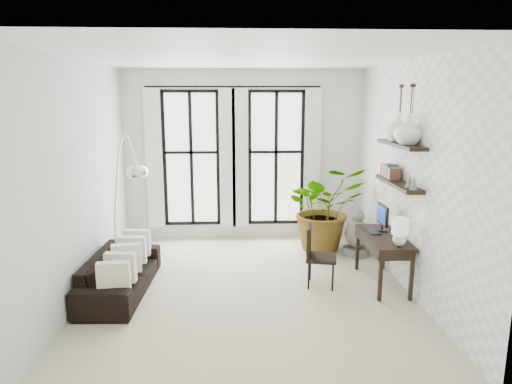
{
  "coord_description": "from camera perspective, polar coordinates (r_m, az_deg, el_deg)",
  "views": [
    {
      "loc": [
        -0.19,
        -6.11,
        2.69
      ],
      "look_at": [
        0.12,
        0.3,
        1.35
      ],
      "focal_mm": 32.0,
      "sensor_mm": 36.0,
      "label": 1
    }
  ],
  "objects": [
    {
      "name": "sofa",
      "position": [
        6.75,
        -16.6,
        -9.71
      ],
      "size": [
        0.83,
        1.93,
        0.56
      ],
      "primitive_type": "imported",
      "rotation": [
        0.0,
        0.0,
        1.53
      ],
      "color": "black",
      "rests_on": "floor"
    },
    {
      "name": "windows",
      "position": [
        8.62,
        -2.79,
        4.21
      ],
      "size": [
        3.26,
        0.13,
        2.65
      ],
      "color": "white",
      "rests_on": "wall_back"
    },
    {
      "name": "wall_shelves",
      "position": [
        6.71,
        17.35,
        2.98
      ],
      "size": [
        0.25,
        1.3,
        0.6
      ],
      "color": "black",
      "rests_on": "wall_right"
    },
    {
      "name": "arc_lamp",
      "position": [
        6.51,
        -16.05,
        1.64
      ],
      "size": [
        0.71,
        0.52,
        2.21
      ],
      "color": "silver",
      "rests_on": "floor"
    },
    {
      "name": "vase_a",
      "position": [
        6.39,
        18.53,
        7.35
      ],
      "size": [
        0.37,
        0.37,
        0.38
      ],
      "primitive_type": "imported",
      "color": "white",
      "rests_on": "shelf_upper"
    },
    {
      "name": "wall_left",
      "position": [
        6.54,
        -21.06,
        1.37
      ],
      "size": [
        0.0,
        5.0,
        5.0
      ],
      "primitive_type": "plane",
      "rotation": [
        1.57,
        0.0,
        1.57
      ],
      "color": "#B0C5BA",
      "rests_on": "floor"
    },
    {
      "name": "throw_pillows",
      "position": [
        6.65,
        -15.87,
        -7.95
      ],
      "size": [
        0.4,
        1.52,
        0.4
      ],
      "color": "silver",
      "rests_on": "sofa"
    },
    {
      "name": "ceiling",
      "position": [
        6.14,
        -1.0,
        16.52
      ],
      "size": [
        5.0,
        5.0,
        0.0
      ],
      "primitive_type": "plane",
      "color": "white",
      "rests_on": "wall_back"
    },
    {
      "name": "desk",
      "position": [
        6.8,
        15.78,
        -5.74
      ],
      "size": [
        0.53,
        1.25,
        1.13
      ],
      "color": "black",
      "rests_on": "floor"
    },
    {
      "name": "wall_right",
      "position": [
        6.67,
        18.76,
        1.72
      ],
      "size": [
        0.0,
        5.0,
        5.0
      ],
      "primitive_type": "plane",
      "rotation": [
        1.57,
        0.0,
        -1.57
      ],
      "color": "white",
      "rests_on": "floor"
    },
    {
      "name": "plant",
      "position": [
        8.2,
        8.5,
        -1.95
      ],
      "size": [
        1.58,
        1.43,
        1.53
      ],
      "primitive_type": "imported",
      "rotation": [
        0.0,
        0.0,
        0.19
      ],
      "color": "#2D7228",
      "rests_on": "floor"
    },
    {
      "name": "desk_chair",
      "position": [
        6.68,
        7.51,
        -7.43
      ],
      "size": [
        0.51,
        0.51,
        0.89
      ],
      "rotation": [
        0.0,
        0.0,
        -0.23
      ],
      "color": "black",
      "rests_on": "floor"
    },
    {
      "name": "buddha",
      "position": [
        8.09,
        12.5,
        -5.38
      ],
      "size": [
        0.45,
        0.45,
        0.82
      ],
      "color": "slate",
      "rests_on": "floor"
    },
    {
      "name": "vase_b",
      "position": [
        6.76,
        17.31,
        7.64
      ],
      "size": [
        0.37,
        0.37,
        0.38
      ],
      "primitive_type": "imported",
      "color": "white",
      "rests_on": "shelf_upper"
    },
    {
      "name": "wall_back",
      "position": [
        8.68,
        -1.47,
        4.55
      ],
      "size": [
        4.5,
        0.0,
        4.5
      ],
      "primitive_type": "plane",
      "rotation": [
        1.57,
        0.0,
        0.0
      ],
      "color": "white",
      "rests_on": "floor"
    },
    {
      "name": "floor",
      "position": [
        6.68,
        -0.9,
        -11.99
      ],
      "size": [
        5.0,
        5.0,
        0.0
      ],
      "primitive_type": "plane",
      "color": "beige",
      "rests_on": "ground"
    }
  ]
}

